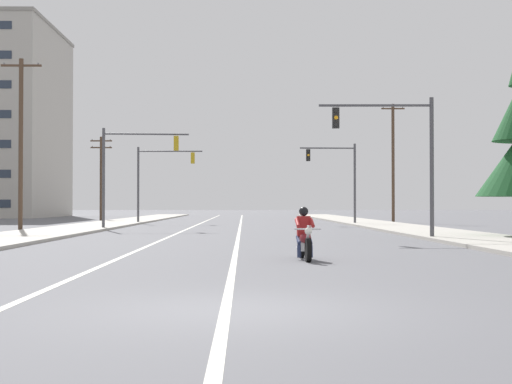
# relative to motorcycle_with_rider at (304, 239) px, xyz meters

# --- Properties ---
(ground_plane) EXTENTS (400.00, 400.00, 0.00)m
(ground_plane) POSITION_rel_motorcycle_with_rider_xyz_m (-1.79, -9.47, -0.59)
(ground_plane) COLOR #5B5B60
(lane_stripe_center) EXTENTS (0.16, 100.00, 0.01)m
(lane_stripe_center) POSITION_rel_motorcycle_with_rider_xyz_m (-1.93, 35.53, -0.58)
(lane_stripe_center) COLOR beige
(lane_stripe_center) RESTS_ON ground
(lane_stripe_left) EXTENTS (0.16, 100.00, 0.01)m
(lane_stripe_left) POSITION_rel_motorcycle_with_rider_xyz_m (-5.19, 35.53, -0.58)
(lane_stripe_left) COLOR beige
(lane_stripe_left) RESTS_ON ground
(sidewalk_kerb_right) EXTENTS (4.40, 110.00, 0.14)m
(sidewalk_kerb_right) POSITION_rel_motorcycle_with_rider_xyz_m (8.28, 30.53, -0.52)
(sidewalk_kerb_right) COLOR #ADA89E
(sidewalk_kerb_right) RESTS_ON ground
(sidewalk_kerb_left) EXTENTS (4.40, 110.00, 0.14)m
(sidewalk_kerb_left) POSITION_rel_motorcycle_with_rider_xyz_m (-11.86, 30.53, -0.52)
(sidewalk_kerb_left) COLOR #ADA89E
(sidewalk_kerb_left) RESTS_ON ground
(motorcycle_with_rider) EXTENTS (0.70, 2.19, 1.46)m
(motorcycle_with_rider) POSITION_rel_motorcycle_with_rider_xyz_m (0.00, 0.00, 0.00)
(motorcycle_with_rider) COLOR black
(motorcycle_with_rider) RESTS_ON ground
(traffic_signal_near_right) EXTENTS (5.01, 0.37, 6.20)m
(traffic_signal_near_right) POSITION_rel_motorcycle_with_rider_xyz_m (5.09, 11.49, 3.52)
(traffic_signal_near_right) COLOR #47474C
(traffic_signal_near_right) RESTS_ON ground
(traffic_signal_near_left) EXTENTS (5.26, 0.63, 6.20)m
(traffic_signal_near_left) POSITION_rel_motorcycle_with_rider_xyz_m (-8.71, 24.48, 3.54)
(traffic_signal_near_left) COLOR #47474C
(traffic_signal_near_left) RESTS_ON ground
(traffic_signal_mid_right) EXTENTS (4.32, 0.49, 6.20)m
(traffic_signal_mid_right) POSITION_rel_motorcycle_with_rider_xyz_m (5.63, 35.35, 3.48)
(traffic_signal_mid_right) COLOR #47474C
(traffic_signal_mid_right) RESTS_ON ground
(traffic_signal_mid_left) EXTENTS (5.30, 0.40, 6.20)m
(traffic_signal_mid_left) POSITION_rel_motorcycle_with_rider_xyz_m (-8.70, 38.82, 3.54)
(traffic_signal_mid_left) COLOR #47474C
(traffic_signal_mid_left) RESTS_ON ground
(utility_pole_left_near) EXTENTS (2.37, 0.26, 10.10)m
(utility_pole_left_near) POSITION_rel_motorcycle_with_rider_xyz_m (-14.76, 22.74, 4.70)
(utility_pole_left_near) COLOR #4C3828
(utility_pole_left_near) RESTS_ON ground
(utility_pole_right_far) EXTENTS (2.01, 0.26, 10.21)m
(utility_pole_right_far) POSITION_rel_motorcycle_with_rider_xyz_m (11.19, 42.23, 4.72)
(utility_pole_right_far) COLOR #4C3828
(utility_pole_right_far) RESTS_ON ground
(utility_pole_left_far) EXTENTS (2.08, 0.26, 8.08)m
(utility_pole_left_far) POSITION_rel_motorcycle_with_rider_xyz_m (-15.44, 50.10, 3.80)
(utility_pole_left_far) COLOR #4C3828
(utility_pole_left_far) RESTS_ON ground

